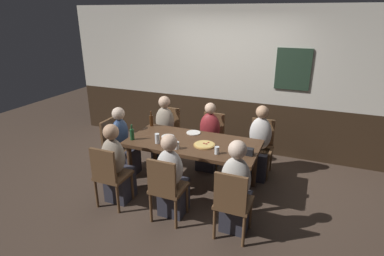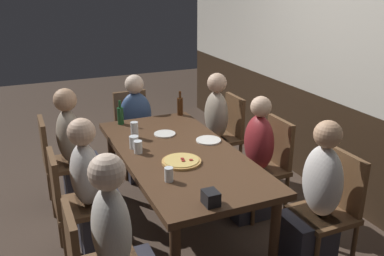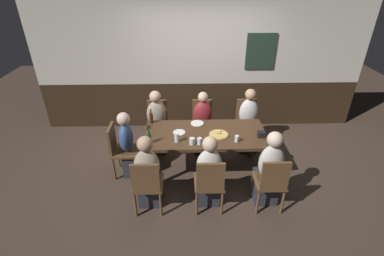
# 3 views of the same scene
# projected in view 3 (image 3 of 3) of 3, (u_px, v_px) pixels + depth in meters

# --- Properties ---
(ground_plane) EXTENTS (12.00, 12.00, 0.00)m
(ground_plane) POSITION_uv_depth(u_px,v_px,m) (205.00, 171.00, 4.75)
(ground_plane) COLOR #423328
(wall_back) EXTENTS (6.40, 0.13, 2.60)m
(wall_back) POSITION_uv_depth(u_px,v_px,m) (201.00, 66.00, 5.54)
(wall_back) COLOR #332316
(wall_back) RESTS_ON ground_plane
(dining_table) EXTENTS (1.88, 0.90, 0.74)m
(dining_table) POSITION_uv_depth(u_px,v_px,m) (205.00, 137.00, 4.42)
(dining_table) COLOR #472D1C
(dining_table) RESTS_ON ground_plane
(chair_left_far) EXTENTS (0.40, 0.40, 0.88)m
(chair_left_far) POSITION_uv_depth(u_px,v_px,m) (158.00, 121.00, 5.24)
(chair_left_far) COLOR brown
(chair_left_far) RESTS_ON ground_plane
(chair_head_west) EXTENTS (0.40, 0.40, 0.88)m
(chair_head_west) POSITION_uv_depth(u_px,v_px,m) (120.00, 148.00, 4.47)
(chair_head_west) COLOR brown
(chair_head_west) RESTS_ON ground_plane
(chair_left_near) EXTENTS (0.40, 0.40, 0.88)m
(chair_left_near) POSITION_uv_depth(u_px,v_px,m) (147.00, 183.00, 3.73)
(chair_left_near) COLOR brown
(chair_left_near) RESTS_ON ground_plane
(chair_right_near) EXTENTS (0.40, 0.40, 0.88)m
(chair_right_near) POSITION_uv_depth(u_px,v_px,m) (271.00, 181.00, 3.77)
(chair_right_near) COLOR brown
(chair_right_near) RESTS_ON ground_plane
(chair_mid_far) EXTENTS (0.40, 0.40, 0.88)m
(chair_mid_far) POSITION_uv_depth(u_px,v_px,m) (202.00, 121.00, 5.25)
(chair_mid_far) COLOR brown
(chair_mid_far) RESTS_ON ground_plane
(chair_right_far) EXTENTS (0.40, 0.40, 0.88)m
(chair_right_far) POSITION_uv_depth(u_px,v_px,m) (246.00, 120.00, 5.27)
(chair_right_far) COLOR brown
(chair_right_far) RESTS_ON ground_plane
(chair_mid_near) EXTENTS (0.40, 0.40, 0.88)m
(chair_mid_near) POSITION_uv_depth(u_px,v_px,m) (210.00, 182.00, 3.75)
(chair_mid_near) COLOR brown
(chair_mid_near) RESTS_ON ground_plane
(person_left_far) EXTENTS (0.34, 0.37, 1.14)m
(person_left_far) POSITION_uv_depth(u_px,v_px,m) (157.00, 126.00, 5.10)
(person_left_far) COLOR #2D2D38
(person_left_far) RESTS_ON ground_plane
(person_head_west) EXTENTS (0.37, 0.34, 1.11)m
(person_head_west) POSITION_uv_depth(u_px,v_px,m) (130.00, 149.00, 4.49)
(person_head_west) COLOR #2D2D38
(person_head_west) RESTS_ON ground_plane
(person_left_near) EXTENTS (0.34, 0.37, 1.14)m
(person_left_near) POSITION_uv_depth(u_px,v_px,m) (149.00, 176.00, 3.88)
(person_left_near) COLOR #2D2D38
(person_left_near) RESTS_ON ground_plane
(person_right_near) EXTENTS (0.34, 0.37, 1.18)m
(person_right_near) POSITION_uv_depth(u_px,v_px,m) (268.00, 173.00, 3.91)
(person_right_near) COLOR #2D2D38
(person_right_near) RESTS_ON ground_plane
(person_mid_far) EXTENTS (0.34, 0.37, 1.12)m
(person_mid_far) POSITION_uv_depth(u_px,v_px,m) (203.00, 127.00, 5.13)
(person_mid_far) COLOR #2D2D38
(person_mid_far) RESTS_ON ground_plane
(person_right_far) EXTENTS (0.34, 0.37, 1.16)m
(person_right_far) POSITION_uv_depth(u_px,v_px,m) (248.00, 125.00, 5.14)
(person_right_far) COLOR #2D2D38
(person_right_far) RESTS_ON ground_plane
(person_mid_near) EXTENTS (0.34, 0.37, 1.12)m
(person_mid_near) POSITION_uv_depth(u_px,v_px,m) (209.00, 176.00, 3.90)
(person_mid_near) COLOR #2D2D38
(person_mid_near) RESTS_ON ground_plane
(pizza) EXTENTS (0.30, 0.30, 0.03)m
(pizza) POSITION_uv_depth(u_px,v_px,m) (219.00, 134.00, 4.33)
(pizza) COLOR tan
(pizza) RESTS_ON dining_table
(tumbler_short) EXTENTS (0.07, 0.07, 0.14)m
(tumbler_short) POSITION_uv_depth(u_px,v_px,m) (177.00, 138.00, 4.13)
(tumbler_short) COLOR silver
(tumbler_short) RESTS_ON dining_table
(highball_clear) EXTENTS (0.06, 0.06, 0.10)m
(highball_clear) POSITION_uv_depth(u_px,v_px,m) (237.00, 139.00, 4.15)
(highball_clear) COLOR silver
(highball_clear) RESTS_ON dining_table
(beer_glass_half) EXTENTS (0.08, 0.08, 0.10)m
(beer_glass_half) POSITION_uv_depth(u_px,v_px,m) (192.00, 142.00, 4.09)
(beer_glass_half) COLOR silver
(beer_glass_half) RESTS_ON dining_table
(pint_glass_amber) EXTENTS (0.07, 0.07, 0.10)m
(pint_glass_amber) POSITION_uv_depth(u_px,v_px,m) (200.00, 142.00, 4.09)
(pint_glass_amber) COLOR silver
(pint_glass_amber) RESTS_ON dining_table
(beer_bottle_green) EXTENTS (0.06, 0.06, 0.23)m
(beer_bottle_green) POSITION_uv_depth(u_px,v_px,m) (149.00, 138.00, 4.09)
(beer_bottle_green) COLOR #194723
(beer_bottle_green) RESTS_ON dining_table
(beer_bottle_brown) EXTENTS (0.06, 0.06, 0.25)m
(beer_bottle_brown) POSITION_uv_depth(u_px,v_px,m) (151.00, 118.00, 4.63)
(beer_bottle_brown) COLOR #42230F
(beer_bottle_brown) RESTS_ON dining_table
(plate_white_large) EXTENTS (0.21, 0.21, 0.01)m
(plate_white_large) POSITION_uv_depth(u_px,v_px,m) (197.00, 123.00, 4.65)
(plate_white_large) COLOR white
(plate_white_large) RESTS_ON dining_table
(plate_white_small) EXTENTS (0.19, 0.19, 0.01)m
(plate_white_small) POSITION_uv_depth(u_px,v_px,m) (179.00, 132.00, 4.39)
(plate_white_small) COLOR white
(plate_white_small) RESTS_ON dining_table
(condiment_caddy) EXTENTS (0.11, 0.09, 0.09)m
(condiment_caddy) POSITION_uv_depth(u_px,v_px,m) (261.00, 134.00, 4.27)
(condiment_caddy) COLOR black
(condiment_caddy) RESTS_ON dining_table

